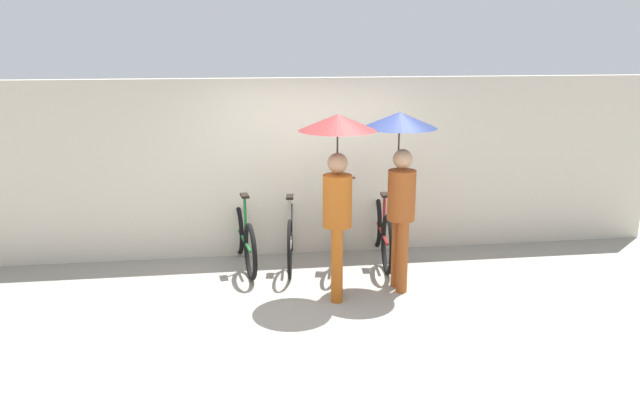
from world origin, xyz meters
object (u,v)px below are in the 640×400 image
at_px(parked_bicycle_1, 291,235).
at_px(pedestrian_leading, 337,162).
at_px(parked_bicycle_0, 244,238).
at_px(parked_bicycle_3, 381,231).
at_px(pedestrian_center, 400,158).
at_px(parked_bicycle_2, 337,236).

bearing_deg(parked_bicycle_1, pedestrian_leading, -153.41).
distance_m(parked_bicycle_0, parked_bicycle_3, 1.82).
bearing_deg(parked_bicycle_0, pedestrian_center, -126.48).
distance_m(parked_bicycle_0, parked_bicycle_2, 1.22).
relative_size(parked_bicycle_0, pedestrian_leading, 0.81).
xyz_separation_m(pedestrian_leading, pedestrian_center, (0.75, 0.18, -0.01)).
bearing_deg(parked_bicycle_3, pedestrian_center, -177.11).
relative_size(parked_bicycle_1, parked_bicycle_2, 1.07).
xyz_separation_m(parked_bicycle_1, parked_bicycle_3, (1.21, -0.00, 0.00)).
bearing_deg(pedestrian_center, parked_bicycle_1, 134.75).
distance_m(parked_bicycle_2, pedestrian_center, 1.59).
height_order(parked_bicycle_3, pedestrian_center, pedestrian_center).
bearing_deg(parked_bicycle_2, pedestrian_center, -136.53).
bearing_deg(parked_bicycle_0, parked_bicycle_3, -97.94).
distance_m(parked_bicycle_0, pedestrian_center, 2.34).
height_order(parked_bicycle_1, parked_bicycle_3, parked_bicycle_3).
bearing_deg(parked_bicycle_3, parked_bicycle_2, 101.67).
bearing_deg(parked_bicycle_1, parked_bicycle_2, -89.81).
height_order(parked_bicycle_2, pedestrian_center, pedestrian_center).
height_order(parked_bicycle_1, pedestrian_leading, pedestrian_leading).
relative_size(parked_bicycle_2, pedestrian_center, 0.80).
bearing_deg(pedestrian_leading, parked_bicycle_3, 63.82).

